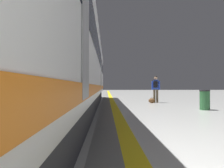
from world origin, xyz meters
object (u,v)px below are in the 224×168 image
passenger_near (156,87)px  duffel_bag_near (152,101)px  waste_bin (205,100)px  high_speed_train (56,46)px

passenger_near → duffel_bag_near: 0.97m
waste_bin → high_speed_train: bearing=-163.0°
duffel_bag_near → waste_bin: (1.56, -3.84, 0.30)m
high_speed_train → waste_bin: (6.26, 1.91, -2.04)m
duffel_bag_near → waste_bin: bearing=-67.9°
passenger_near → high_speed_train: bearing=-129.9°
passenger_near → duffel_bag_near: size_ratio=3.98×
high_speed_train → passenger_near: 7.95m
high_speed_train → waste_bin: size_ratio=30.39×
high_speed_train → passenger_near: high_speed_train is taller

